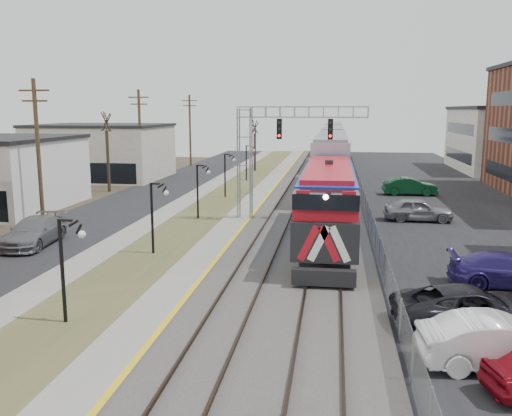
# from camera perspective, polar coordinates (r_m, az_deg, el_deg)

# --- Properties ---
(street_west) EXTENTS (7.00, 120.00, 0.04)m
(street_west) POSITION_cam_1_polar(r_m,az_deg,el_deg) (48.85, -12.63, 0.75)
(street_west) COLOR black
(street_west) RESTS_ON ground
(sidewalk) EXTENTS (2.00, 120.00, 0.08)m
(sidewalk) POSITION_cam_1_polar(r_m,az_deg,el_deg) (47.43, -7.54, 0.66)
(sidewalk) COLOR gray
(sidewalk) RESTS_ON ground
(grass_median) EXTENTS (4.00, 120.00, 0.06)m
(grass_median) POSITION_cam_1_polar(r_m,az_deg,el_deg) (46.71, -4.00, 0.56)
(grass_median) COLOR #484E2A
(grass_median) RESTS_ON ground
(platform) EXTENTS (2.00, 120.00, 0.24)m
(platform) POSITION_cam_1_polar(r_m,az_deg,el_deg) (46.16, -0.36, 0.58)
(platform) COLOR gray
(platform) RESTS_ON ground
(ballast_bed) EXTENTS (8.00, 120.00, 0.20)m
(ballast_bed) POSITION_cam_1_polar(r_m,az_deg,el_deg) (45.69, 5.85, 0.41)
(ballast_bed) COLOR #595651
(ballast_bed) RESTS_ON ground
(parking_lot) EXTENTS (16.00, 120.00, 0.04)m
(parking_lot) POSITION_cam_1_polar(r_m,az_deg,el_deg) (46.78, 20.70, -0.08)
(parking_lot) COLOR black
(parking_lot) RESTS_ON ground
(platform_edge) EXTENTS (0.24, 120.00, 0.01)m
(platform_edge) POSITION_cam_1_polar(r_m,az_deg,el_deg) (46.02, 0.73, 0.71)
(platform_edge) COLOR gold
(platform_edge) RESTS_ON platform
(track_near) EXTENTS (1.58, 120.00, 0.15)m
(track_near) POSITION_cam_1_polar(r_m,az_deg,el_deg) (45.78, 3.36, 0.68)
(track_near) COLOR #2D2119
(track_near) RESTS_ON ballast_bed
(track_far) EXTENTS (1.58, 120.00, 0.15)m
(track_far) POSITION_cam_1_polar(r_m,az_deg,el_deg) (45.62, 7.74, 0.57)
(track_far) COLOR #2D2119
(track_far) RESTS_ON ballast_bed
(train) EXTENTS (3.00, 85.85, 5.33)m
(train) POSITION_cam_1_polar(r_m,az_deg,el_deg) (67.48, 8.02, 5.94)
(train) COLOR #1433A8
(train) RESTS_ON ground
(signal_gantry) EXTENTS (9.00, 1.07, 8.15)m
(signal_gantry) POSITION_cam_1_polar(r_m,az_deg,el_deg) (38.33, 1.35, 6.83)
(signal_gantry) COLOR gray
(signal_gantry) RESTS_ON ground
(lampposts) EXTENTS (0.14, 62.14, 4.00)m
(lampposts) POSITION_cam_1_polar(r_m,az_deg,el_deg) (30.51, -10.70, -1.03)
(lampposts) COLOR black
(lampposts) RESTS_ON ground
(utility_poles) EXTENTS (0.28, 80.28, 10.00)m
(utility_poles) POSITION_cam_1_polar(r_m,az_deg,el_deg) (40.57, -21.94, 5.46)
(utility_poles) COLOR #4C3823
(utility_poles) RESTS_ON ground
(fence) EXTENTS (0.04, 120.00, 1.60)m
(fence) POSITION_cam_1_polar(r_m,az_deg,el_deg) (45.60, 11.15, 1.14)
(fence) COLOR gray
(fence) RESTS_ON ground
(bare_trees) EXTENTS (12.30, 42.30, 5.95)m
(bare_trees) POSITION_cam_1_polar(r_m,az_deg,el_deg) (52.54, -12.42, 4.37)
(bare_trees) COLOR #382D23
(bare_trees) RESTS_ON ground
(car_lot_b) EXTENTS (5.10, 2.18, 1.63)m
(car_lot_b) POSITION_cam_1_polar(r_m,az_deg,el_deg) (18.67, 24.39, -12.92)
(car_lot_b) COLOR white
(car_lot_b) RESTS_ON ground
(car_lot_c) EXTENTS (6.02, 3.53, 1.57)m
(car_lot_c) POSITION_cam_1_polar(r_m,az_deg,el_deg) (21.34, 21.82, -9.90)
(car_lot_c) COLOR black
(car_lot_c) RESTS_ON ground
(car_lot_d) EXTENTS (5.32, 2.31, 1.52)m
(car_lot_d) POSITION_cam_1_polar(r_m,az_deg,el_deg) (26.94, 25.12, -6.05)
(car_lot_d) COLOR navy
(car_lot_d) RESTS_ON ground
(car_lot_e) EXTENTS (4.82, 1.96, 1.64)m
(car_lot_e) POSITION_cam_1_polar(r_m,az_deg,el_deg) (40.48, 16.71, -0.22)
(car_lot_e) COLOR gray
(car_lot_e) RESTS_ON ground
(car_lot_f) EXTENTS (5.04, 1.96, 1.64)m
(car_lot_f) POSITION_cam_1_polar(r_m,az_deg,el_deg) (52.65, 15.88, 2.16)
(car_lot_f) COLOR #0C3D1F
(car_lot_f) RESTS_ON ground
(car_street_b) EXTENTS (2.76, 5.74, 1.61)m
(car_street_b) POSITION_cam_1_polar(r_m,az_deg,el_deg) (34.38, -22.33, -2.39)
(car_street_b) COLOR slate
(car_street_b) RESTS_ON ground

